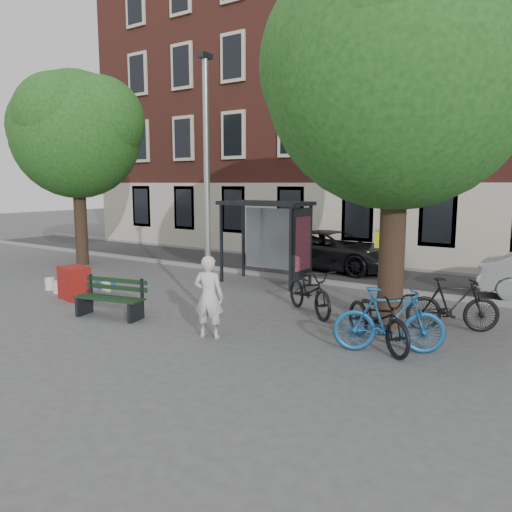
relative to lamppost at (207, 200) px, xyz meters
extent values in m
plane|color=#4C4C4F|center=(0.00, 0.00, -2.78)|extent=(90.00, 90.00, 0.00)
cube|color=#28282B|center=(0.00, 7.00, -2.78)|extent=(40.00, 4.00, 0.01)
cube|color=gray|center=(0.00, 5.00, -2.72)|extent=(40.00, 0.25, 0.12)
cube|color=gray|center=(0.00, 9.00, -2.72)|extent=(40.00, 0.25, 0.12)
cube|color=brown|center=(0.00, 13.00, 4.22)|extent=(30.00, 8.00, 14.00)
cylinder|color=#9EA0A3|center=(0.00, 0.00, 0.22)|extent=(0.14, 0.14, 6.00)
cylinder|color=#9EA0A3|center=(0.00, 0.00, -2.66)|extent=(0.28, 0.28, 0.24)
cube|color=#1E2328|center=(0.00, 0.00, 3.27)|extent=(0.18, 0.35, 0.12)
cylinder|color=black|center=(4.00, 1.50, -1.08)|extent=(0.56, 0.56, 3.40)
sphere|color=#164C18|center=(4.00, 1.50, 2.62)|extent=(5.60, 5.60, 5.60)
sphere|color=#164C18|center=(4.90, 1.90, 3.12)|extent=(3.92, 3.92, 3.92)
sphere|color=#164C18|center=(3.20, 1.20, 2.92)|extent=(4.20, 4.20, 4.20)
sphere|color=#164C18|center=(4.20, 0.60, 3.22)|extent=(3.64, 3.64, 3.64)
cylinder|color=black|center=(-9.00, 3.00, -1.18)|extent=(0.48, 0.48, 3.20)
sphere|color=#164C18|center=(-9.00, 3.00, 2.22)|extent=(4.80, 4.80, 4.80)
sphere|color=#164C18|center=(-8.10, 3.40, 2.72)|extent=(3.36, 3.36, 3.36)
sphere|color=#164C18|center=(-9.80, 2.70, 2.52)|extent=(3.60, 3.60, 3.60)
sphere|color=#164C18|center=(-8.80, 2.10, 2.82)|extent=(3.12, 3.12, 3.12)
cube|color=#1E2328|center=(-2.30, 3.40, -1.53)|extent=(0.08, 0.08, 2.50)
cube|color=#1E2328|center=(0.30, 3.40, -1.53)|extent=(0.08, 0.08, 2.50)
cube|color=#1E2328|center=(-2.30, 4.60, -1.53)|extent=(0.08, 0.08, 2.50)
cube|color=#1E2328|center=(0.30, 4.60, -1.53)|extent=(0.08, 0.08, 2.50)
cube|color=#1E2328|center=(-1.00, 4.00, -0.22)|extent=(2.85, 1.45, 0.12)
cube|color=#8C999E|center=(-1.00, 4.60, -1.41)|extent=(2.34, 0.04, 2.00)
cube|color=#1E2328|center=(0.30, 4.00, -1.41)|extent=(0.12, 1.14, 2.12)
cube|color=#D84C19|center=(0.37, 4.00, -1.41)|extent=(0.02, 0.90, 1.62)
imported|color=silver|center=(1.20, -1.41, -1.92)|extent=(0.73, 0.60, 1.73)
cube|color=#1E2328|center=(-2.48, -1.74, -2.56)|extent=(0.20, 0.56, 0.45)
cube|color=#1E2328|center=(-1.01, -1.41, -2.56)|extent=(0.20, 0.56, 0.45)
cube|color=black|center=(-1.71, -1.75, -2.31)|extent=(1.74, 0.50, 0.04)
cube|color=black|center=(-1.75, -1.58, -2.31)|extent=(1.74, 0.50, 0.04)
cube|color=black|center=(-1.79, -1.40, -2.31)|extent=(1.74, 0.50, 0.04)
cube|color=black|center=(-1.81, -1.30, -2.11)|extent=(1.73, 0.43, 0.10)
cube|color=black|center=(-1.81, -1.30, -1.93)|extent=(1.73, 0.43, 0.10)
imported|color=black|center=(4.29, 0.00, -2.20)|extent=(2.23, 1.99, 1.17)
imported|color=#19528B|center=(4.59, -0.20, -2.16)|extent=(2.12, 1.47, 1.25)
imported|color=black|center=(2.00, 1.45, -2.21)|extent=(2.21, 1.87, 1.14)
imported|color=black|center=(5.24, 1.92, -2.20)|extent=(1.99, 1.39, 1.17)
imported|color=black|center=(-0.36, 7.57, -2.06)|extent=(5.27, 2.61, 1.44)
cube|color=maroon|center=(-4.11, -0.84, -2.33)|extent=(1.00, 0.77, 0.90)
cube|color=#203F95|center=(-4.60, 0.57, -2.68)|extent=(0.61, 0.49, 0.20)
cylinder|color=silver|center=(-5.15, -0.68, -2.60)|extent=(0.33, 0.33, 0.36)
cylinder|color=silver|center=(-4.11, 0.21, -2.60)|extent=(0.36, 0.36, 0.36)
cylinder|color=white|center=(-5.77, -0.53, -2.60)|extent=(0.36, 0.36, 0.36)
cylinder|color=#9EA0A3|center=(3.21, 2.95, -1.81)|extent=(0.04, 0.04, 1.94)
cube|color=#F3F81B|center=(3.21, 2.95, -1.00)|extent=(0.35, 0.05, 0.45)
camera|label=1|loc=(7.71, -9.11, 0.39)|focal=35.00mm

